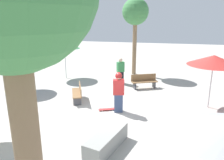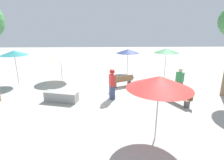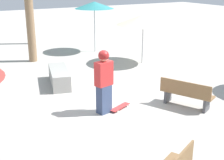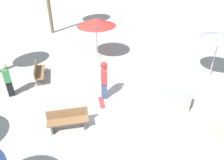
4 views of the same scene
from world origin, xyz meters
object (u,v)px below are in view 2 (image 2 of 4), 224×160
shade_umbrella_green (166,51)px  bystander_watching (179,81)px  bench_far (179,96)px  shade_umbrella_navy (128,51)px  skateboard (112,95)px  skater_main (112,83)px  concrete_ledge (61,96)px  shade_umbrella_red (159,82)px  shade_umbrella_cream (60,57)px  bench_near (123,81)px  shade_umbrella_teal (14,53)px

shade_umbrella_green → bystander_watching: (0.38, 4.07, -1.48)m
bench_far → shade_umbrella_navy: shade_umbrella_navy is taller
shade_umbrella_green → skateboard: bearing=42.0°
skater_main → shade_umbrella_green: shade_umbrella_green is taller
skateboard → bystander_watching: bearing=-110.1°
concrete_ledge → shade_umbrella_red: size_ratio=0.81×
shade_umbrella_navy → shade_umbrella_cream: (5.70, 2.12, -0.14)m
shade_umbrella_green → shade_umbrella_red: shade_umbrella_red is taller
concrete_ledge → bench_near: size_ratio=1.26×
skater_main → bench_near: bearing=-34.2°
skateboard → concrete_ledge: (3.01, 0.80, 0.23)m
shade_umbrella_red → shade_umbrella_teal: size_ratio=0.99×
skateboard → bystander_watching: bystander_watching is taller
concrete_ledge → bench_far: bench_far is taller
concrete_ledge → shade_umbrella_navy: shade_umbrella_navy is taller
bench_near → bench_far: 4.32m
shade_umbrella_navy → shade_umbrella_cream: shade_umbrella_navy is taller
skateboard → skater_main: bearing=155.5°
bystander_watching → skater_main: bearing=63.8°
bench_near → shade_umbrella_red: shade_umbrella_red is taller
bench_near → shade_umbrella_green: 5.10m
skater_main → shade_umbrella_red: bearing=-173.7°
shade_umbrella_cream → bench_far: bearing=147.9°
skateboard → shade_umbrella_navy: shade_umbrella_navy is taller
skater_main → shade_umbrella_green: size_ratio=0.74×
bystander_watching → shade_umbrella_cream: bearing=32.0°
skateboard → shade_umbrella_teal: 8.04m
skateboard → shade_umbrella_teal: size_ratio=0.31×
skater_main → shade_umbrella_navy: size_ratio=0.81×
skater_main → bench_near: 2.57m
skater_main → skateboard: (-0.01, -0.54, -0.95)m
shade_umbrella_navy → shade_umbrella_teal: shade_umbrella_teal is taller
concrete_ledge → bench_far: 6.85m
shade_umbrella_green → shade_umbrella_navy: shade_umbrella_green is taller
shade_umbrella_red → shade_umbrella_cream: (5.55, -8.24, -0.34)m
concrete_ledge → shade_umbrella_red: (-4.54, 3.86, 2.03)m
skater_main → shade_umbrella_teal: size_ratio=0.72×
skateboard → concrete_ledge: bearing=81.0°
skateboard → bystander_watching: size_ratio=0.48×
skater_main → concrete_ledge: (3.01, 0.26, -0.72)m
skater_main → bystander_watching: size_ratio=1.10×
skater_main → skateboard: size_ratio=2.30×
bench_near → shade_umbrella_teal: bearing=148.5°
shade_umbrella_green → shade_umbrella_red: bearing=69.8°
concrete_ledge → skater_main: bearing=-175.1°
bystander_watching → shade_umbrella_navy: bearing=-9.7°
bench_far → shade_umbrella_red: size_ratio=0.64×
skater_main → shade_umbrella_cream: size_ratio=0.78×
skateboard → bystander_watching: 4.54m
shade_umbrella_red → bystander_watching: bearing=-120.6°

